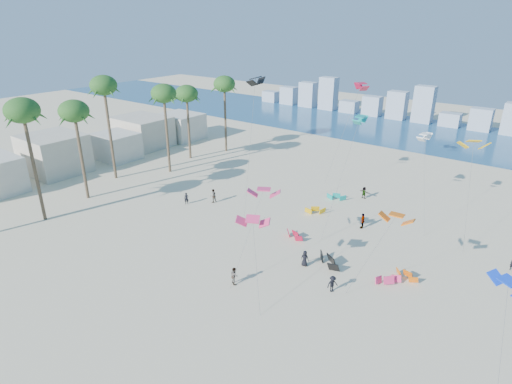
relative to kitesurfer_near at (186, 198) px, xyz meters
The scene contains 10 objects.
ground 17.82m from the kitesurfer_near, 62.09° to the right, with size 220.00×220.00×0.00m, color beige.
ocean 56.89m from the kitesurfer_near, 81.58° to the left, with size 220.00×220.00×0.00m, color navy.
kitesurfer_near is the anchor object (origin of this frame).
kitesurfer_mid 19.30m from the kitesurfer_near, 30.82° to the right, with size 0.81×0.63×1.67m, color gray.
kitesurfers_far 18.35m from the kitesurfer_near, 14.22° to the left, with size 35.16×22.57×1.89m.
grounded_kites 20.98m from the kitesurfer_near, ahead, with size 16.98×17.39×1.02m.
flying_kites 23.64m from the kitesurfer_near, 15.18° to the left, with size 32.11×35.69×17.02m.
palm_row 16.90m from the kitesurfer_near, behind, with size 9.16×44.80×15.40m.
beachfront_buildings 25.93m from the kitesurfer_near, 168.66° to the left, with size 11.50×43.00×6.00m.
distant_skyline 66.69m from the kitesurfer_near, 83.85° to the left, with size 85.00×3.00×8.40m.
Camera 1 is at (29.80, -19.02, 22.88)m, focal length 29.53 mm.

